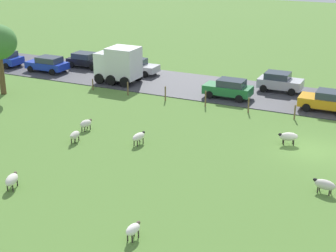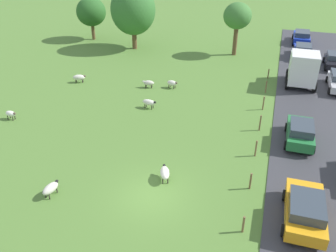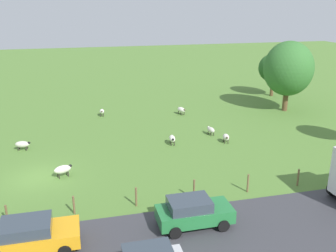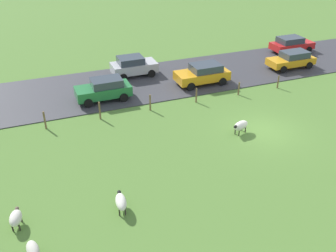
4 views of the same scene
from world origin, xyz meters
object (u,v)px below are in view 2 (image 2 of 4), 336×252
at_px(car_6, 302,37).
at_px(tree_0, 237,16).
at_px(sheep_5, 172,83).
at_px(tree_2, 91,12).
at_px(sheep_3, 11,114).
at_px(sheep_0, 165,173).
at_px(car_3, 305,210).
at_px(sheep_4, 149,83).
at_px(car_0, 300,132).
at_px(tree_1, 133,10).
at_px(sheep_1, 79,77).
at_px(sheep_2, 51,188).
at_px(car_4, 335,60).
at_px(sheep_6, 149,102).
at_px(car_8, 303,51).
at_px(truck_0, 303,68).

bearing_deg(car_6, tree_0, -137.34).
relative_size(sheep_5, tree_2, 0.21).
bearing_deg(tree_0, sheep_3, -125.13).
bearing_deg(sheep_0, car_3, -8.92).
distance_m(sheep_4, sheep_5, 2.26).
distance_m(sheep_3, sheep_4, 12.48).
bearing_deg(sheep_3, car_0, 7.98).
distance_m(sheep_4, tree_1, 12.97).
relative_size(sheep_1, tree_2, 0.24).
height_order(sheep_2, car_4, car_4).
xyz_separation_m(sheep_1, sheep_4, (6.97, 0.80, -0.04)).
distance_m(sheep_6, car_0, 12.36).
xyz_separation_m(sheep_3, tree_1, (2.76, 20.03, 4.19)).
xyz_separation_m(sheep_1, car_3, (20.78, -13.44, 0.36)).
height_order(sheep_4, car_4, car_4).
bearing_deg(tree_0, sheep_5, -110.52).
distance_m(sheep_4, car_0, 14.97).
relative_size(tree_0, car_8, 1.44).
xyz_separation_m(sheep_3, car_4, (25.97, 20.07, 0.33)).
xyz_separation_m(tree_0, truck_0, (7.41, -7.34, -2.68)).
bearing_deg(car_6, tree_2, -166.77).
bearing_deg(car_3, sheep_1, 147.10).
distance_m(truck_0, car_8, 8.60).
height_order(sheep_3, tree_1, tree_1).
xyz_separation_m(sheep_2, truck_0, (14.13, 21.03, 1.30)).
bearing_deg(sheep_0, car_4, 63.70).
distance_m(sheep_2, car_4, 32.43).
xyz_separation_m(sheep_0, car_6, (8.49, 32.17, 0.33)).
bearing_deg(sheep_6, car_3, -39.67).
bearing_deg(sheep_0, sheep_4, 113.73).
xyz_separation_m(sheep_2, car_0, (13.91, 10.19, 0.39)).
height_order(car_3, car_8, car_3).
bearing_deg(car_0, sheep_0, -139.13).
height_order(car_3, car_4, car_3).
relative_size(sheep_6, car_6, 0.30).
relative_size(tree_1, car_8, 1.83).
height_order(sheep_3, car_6, car_6).
distance_m(sheep_0, tree_1, 26.75).
bearing_deg(car_6, car_3, -90.67).
xyz_separation_m(tree_0, car_4, (11.00, -1.21, -3.65)).
distance_m(car_4, car_8, 4.06).
bearing_deg(sheep_4, car_4, 31.92).
bearing_deg(sheep_0, tree_1, 115.58).
xyz_separation_m(sheep_5, car_8, (12.05, 12.73, 0.37)).
xyz_separation_m(sheep_6, car_3, (12.31, -10.21, 0.36)).
height_order(sheep_0, tree_2, tree_2).
xyz_separation_m(tree_2, truck_0, (26.35, -8.17, -1.79)).
relative_size(car_4, car_8, 0.93).
xyz_separation_m(tree_0, car_6, (7.70, 7.09, -3.61)).
height_order(sheep_6, tree_0, tree_0).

